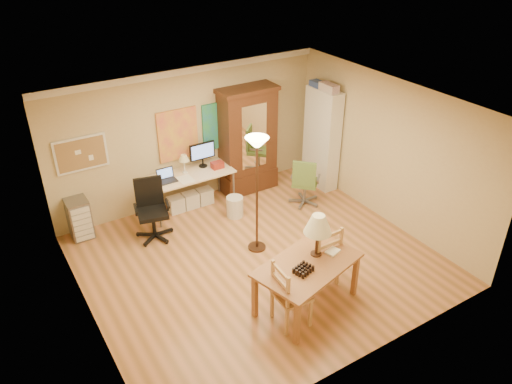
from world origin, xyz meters
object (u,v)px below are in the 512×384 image
dining_table (312,252)px  office_chair_black (153,222)px  computer_desk (191,186)px  office_chair_green (304,192)px  armoire (248,147)px  bookshelf (322,139)px

dining_table → office_chair_black: (-1.33, 2.84, -0.61)m
computer_desk → office_chair_black: (-1.02, -0.56, -0.17)m
office_chair_black → computer_desk: bearing=28.9°
office_chair_black → office_chair_green: office_chair_black is taller
computer_desk → office_chair_black: 1.18m
dining_table → armoire: 3.63m
dining_table → computer_desk: 3.45m
armoire → bookshelf: 1.54m
computer_desk → armoire: 1.43m
office_chair_green → bookshelf: size_ratio=0.48×
computer_desk → bookshelf: 2.85m
armoire → office_chair_black: bearing=-164.7°
office_chair_black → armoire: bearing=15.3°
office_chair_green → armoire: size_ratio=0.46×
dining_table → office_chair_black: size_ratio=1.55×
computer_desk → armoire: armoire is taller
computer_desk → bookshelf: bookshelf is taller
armoire → dining_table: bearing=-106.5°
dining_table → computer_desk: (-0.30, 3.40, -0.45)m
bookshelf → armoire: bearing=155.8°
dining_table → armoire: size_ratio=0.78×
office_chair_green → office_chair_black: bearing=170.3°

